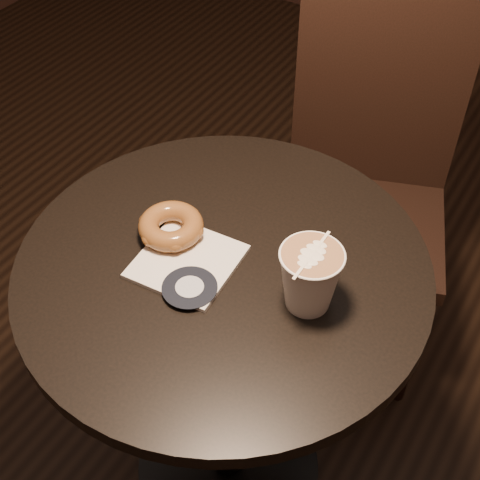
{
  "coord_description": "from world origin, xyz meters",
  "views": [
    {
      "loc": [
        0.42,
        -0.62,
        1.57
      ],
      "look_at": [
        0.01,
        0.03,
        0.79
      ],
      "focal_mm": 50.0,
      "sensor_mm": 36.0,
      "label": 1
    }
  ],
  "objects_px": {
    "pastry_bag": "(187,261)",
    "doughnut": "(171,226)",
    "chair": "(368,168)",
    "latte_cup": "(310,279)",
    "cafe_table": "(225,333)"
  },
  "relations": [
    {
      "from": "pastry_bag",
      "to": "doughnut",
      "type": "bearing_deg",
      "value": 143.45
    },
    {
      "from": "pastry_bag",
      "to": "doughnut",
      "type": "height_order",
      "value": "doughnut"
    },
    {
      "from": "doughnut",
      "to": "chair",
      "type": "bearing_deg",
      "value": 76.91
    },
    {
      "from": "chair",
      "to": "doughnut",
      "type": "relative_size",
      "value": 8.84
    },
    {
      "from": "cafe_table",
      "to": "pastry_bag",
      "type": "height_order",
      "value": "pastry_bag"
    },
    {
      "from": "chair",
      "to": "pastry_bag",
      "type": "distance_m",
      "value": 0.66
    },
    {
      "from": "pastry_bag",
      "to": "latte_cup",
      "type": "distance_m",
      "value": 0.22
    },
    {
      "from": "pastry_bag",
      "to": "doughnut",
      "type": "xyz_separation_m",
      "value": [
        -0.06,
        0.04,
        0.02
      ]
    },
    {
      "from": "cafe_table",
      "to": "pastry_bag",
      "type": "bearing_deg",
      "value": -146.02
    },
    {
      "from": "chair",
      "to": "latte_cup",
      "type": "xyz_separation_m",
      "value": [
        0.13,
        -0.59,
        0.25
      ]
    },
    {
      "from": "chair",
      "to": "latte_cup",
      "type": "distance_m",
      "value": 0.65
    },
    {
      "from": "cafe_table",
      "to": "doughnut",
      "type": "bearing_deg",
      "value": 178.19
    },
    {
      "from": "pastry_bag",
      "to": "latte_cup",
      "type": "relative_size",
      "value": 1.42
    },
    {
      "from": "cafe_table",
      "to": "doughnut",
      "type": "xyz_separation_m",
      "value": [
        -0.11,
        0.0,
        0.23
      ]
    },
    {
      "from": "pastry_bag",
      "to": "cafe_table",
      "type": "bearing_deg",
      "value": 29.81
    }
  ]
}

